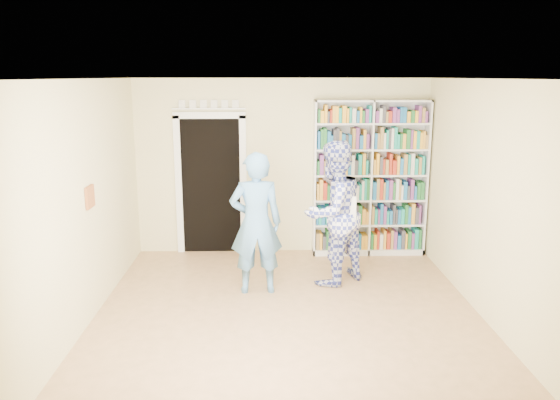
% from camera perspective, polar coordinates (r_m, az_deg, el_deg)
% --- Properties ---
extents(floor, '(5.00, 5.00, 0.00)m').
position_cam_1_polar(floor, '(6.45, 0.83, -12.18)').
color(floor, '#99724A').
rests_on(floor, ground).
extents(ceiling, '(5.00, 5.00, 0.00)m').
position_cam_1_polar(ceiling, '(5.85, 0.92, 12.55)').
color(ceiling, white).
rests_on(ceiling, wall_back).
extents(wall_back, '(4.50, 0.00, 4.50)m').
position_cam_1_polar(wall_back, '(8.46, 0.20, 3.46)').
color(wall_back, beige).
rests_on(wall_back, floor).
extents(wall_left, '(0.00, 5.00, 5.00)m').
position_cam_1_polar(wall_left, '(6.33, -19.92, -0.52)').
color(wall_left, beige).
rests_on(wall_left, floor).
extents(wall_right, '(0.00, 5.00, 5.00)m').
position_cam_1_polar(wall_right, '(6.50, 21.12, -0.29)').
color(wall_right, beige).
rests_on(wall_right, floor).
extents(bookshelf, '(1.73, 0.32, 2.38)m').
position_cam_1_polar(bookshelf, '(8.48, 9.36, 2.30)').
color(bookshelf, white).
rests_on(bookshelf, floor).
extents(doorway, '(1.10, 0.08, 2.43)m').
position_cam_1_polar(doorway, '(8.51, -7.22, 2.25)').
color(doorway, black).
rests_on(doorway, floor).
extents(wall_art, '(0.03, 0.25, 0.25)m').
position_cam_1_polar(wall_art, '(6.50, -19.24, 0.31)').
color(wall_art, brown).
rests_on(wall_art, wall_left).
extents(man_blue, '(0.70, 0.49, 1.82)m').
position_cam_1_polar(man_blue, '(6.90, -2.52, -2.45)').
color(man_blue, '#588FC3').
rests_on(man_blue, floor).
extents(man_plaid, '(1.18, 1.15, 1.92)m').
position_cam_1_polar(man_plaid, '(7.23, 5.56, -1.39)').
color(man_plaid, '#343E9F').
rests_on(man_plaid, floor).
extents(paper_sheet, '(0.22, 0.06, 0.32)m').
position_cam_1_polar(paper_sheet, '(7.03, 7.05, -0.86)').
color(paper_sheet, white).
rests_on(paper_sheet, man_plaid).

